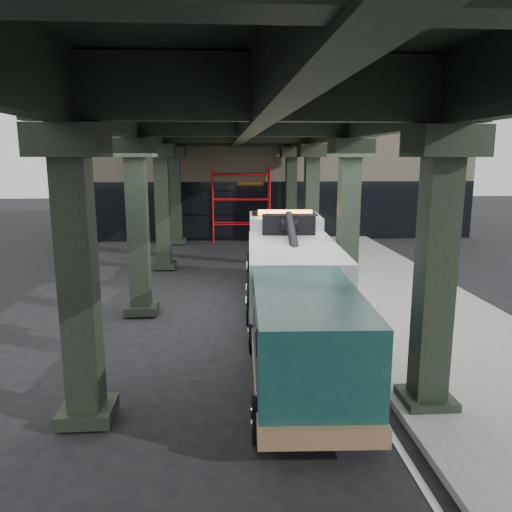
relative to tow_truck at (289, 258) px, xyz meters
name	(u,v)px	position (x,y,z in m)	size (l,w,h in m)	color
ground	(264,336)	(-1.03, -3.03, -1.39)	(90.00, 90.00, 0.00)	black
sidewalk	(407,306)	(3.47, -1.03, -1.32)	(5.00, 40.00, 0.15)	gray
lane_stripe	(315,311)	(0.67, -1.03, -1.38)	(0.12, 38.00, 0.01)	silver
viaduct	(244,121)	(-1.43, -1.03, 4.07)	(7.40, 32.00, 6.40)	black
building	(269,165)	(0.97, 16.97, 2.61)	(22.00, 10.00, 8.00)	#C6B793
scaffolding	(241,203)	(-1.03, 11.61, 0.72)	(3.08, 0.88, 4.00)	red
tow_truck	(289,258)	(0.00, 0.00, 0.00)	(2.96, 8.83, 2.85)	black
towed_van	(305,338)	(-0.54, -6.26, -0.26)	(2.28, 5.28, 2.11)	#103B38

